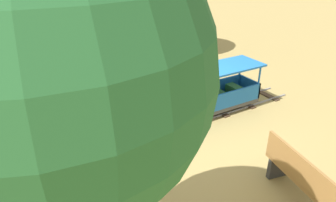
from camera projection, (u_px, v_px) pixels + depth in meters
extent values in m
plane|color=#A38C51|center=(175.00, 124.00, 6.23)|extent=(60.00, 60.00, 0.00)
cube|color=gray|center=(179.00, 128.00, 6.02)|extent=(0.03, 6.05, 0.04)
cube|color=gray|center=(167.00, 118.00, 6.38)|extent=(0.03, 6.05, 0.04)
cube|color=#4C3828|center=(267.00, 95.00, 7.41)|extent=(0.70, 0.14, 0.03)
cube|color=#4C3828|center=(243.00, 102.00, 7.06)|extent=(0.70, 0.14, 0.03)
cube|color=#4C3828|center=(217.00, 110.00, 6.72)|extent=(0.70, 0.14, 0.03)
cube|color=#4C3828|center=(188.00, 119.00, 6.37)|extent=(0.70, 0.14, 0.03)
cube|color=#4C3828|center=(156.00, 128.00, 6.03)|extent=(0.70, 0.14, 0.03)
cube|color=#4C3828|center=(120.00, 139.00, 5.68)|extent=(0.70, 0.14, 0.03)
cube|color=#4C3828|center=(80.00, 152.00, 5.34)|extent=(0.70, 0.14, 0.03)
cube|color=#4C3828|center=(34.00, 166.00, 5.00)|extent=(0.70, 0.14, 0.03)
cube|color=black|center=(120.00, 130.00, 5.60)|extent=(0.58, 1.40, 0.10)
cylinder|color=black|center=(108.00, 116.00, 5.36)|extent=(0.44, 0.85, 0.44)
cylinder|color=#B7932D|center=(84.00, 123.00, 5.16)|extent=(0.37, 0.02, 0.37)
cylinder|color=black|center=(89.00, 103.00, 5.07)|extent=(0.12, 0.12, 0.22)
sphere|color=#B7932D|center=(110.00, 102.00, 5.26)|extent=(0.16, 0.16, 0.16)
cube|color=black|center=(143.00, 108.00, 5.67)|extent=(0.58, 0.45, 0.55)
cube|color=black|center=(142.00, 94.00, 5.54)|extent=(0.66, 0.53, 0.04)
sphere|color=#F2EAB2|center=(80.00, 109.00, 5.03)|extent=(0.10, 0.10, 0.10)
cylinder|color=#2D2D2D|center=(106.00, 142.00, 5.27)|extent=(0.05, 0.32, 0.32)
cylinder|color=#2D2D2D|center=(98.00, 130.00, 5.62)|extent=(0.05, 0.32, 0.32)
cylinder|color=#2D2D2D|center=(143.00, 131.00, 5.59)|extent=(0.05, 0.32, 0.32)
cylinder|color=#2D2D2D|center=(133.00, 120.00, 5.94)|extent=(0.05, 0.32, 0.32)
cube|color=#3F3F3F|center=(209.00, 106.00, 6.54)|extent=(0.66, 2.25, 0.08)
cube|color=blue|center=(219.00, 102.00, 6.20)|extent=(0.04, 2.25, 0.35)
cube|color=blue|center=(201.00, 91.00, 6.68)|extent=(0.04, 2.25, 0.35)
cube|color=blue|center=(164.00, 109.00, 5.94)|extent=(0.66, 0.04, 0.35)
cube|color=blue|center=(249.00, 86.00, 6.94)|extent=(0.66, 0.04, 0.35)
cylinder|color=blue|center=(173.00, 106.00, 5.63)|extent=(0.04, 0.04, 0.75)
cylinder|color=blue|center=(158.00, 94.00, 6.09)|extent=(0.04, 0.04, 0.75)
cylinder|color=blue|center=(259.00, 82.00, 6.61)|extent=(0.04, 0.04, 0.75)
cylinder|color=blue|center=(239.00, 74.00, 7.07)|extent=(0.04, 0.04, 0.75)
cube|color=blue|center=(211.00, 70.00, 6.18)|extent=(0.76, 2.35, 0.04)
cube|color=#2D6B33|center=(236.00, 92.00, 6.80)|extent=(0.50, 0.20, 0.24)
cube|color=#2D6B33|center=(219.00, 96.00, 6.58)|extent=(0.50, 0.20, 0.24)
cube|color=#2D6B33|center=(200.00, 102.00, 6.36)|extent=(0.50, 0.20, 0.24)
cube|color=#2D6B33|center=(180.00, 107.00, 6.13)|extent=(0.50, 0.20, 0.24)
cylinder|color=#262626|center=(184.00, 121.00, 6.01)|extent=(0.04, 0.24, 0.24)
cylinder|color=#262626|center=(172.00, 111.00, 6.36)|extent=(0.04, 0.24, 0.24)
cylinder|color=#262626|center=(244.00, 102.00, 6.73)|extent=(0.04, 0.24, 0.24)
cylinder|color=#262626|center=(230.00, 95.00, 7.08)|extent=(0.04, 0.24, 0.24)
cylinder|color=#282D47|center=(136.00, 98.00, 6.38)|extent=(0.12, 0.12, 0.80)
cylinder|color=#282D47|center=(133.00, 95.00, 6.52)|extent=(0.12, 0.12, 0.80)
cylinder|color=white|center=(133.00, 66.00, 6.15)|extent=(0.30, 0.30, 0.55)
sphere|color=tan|center=(132.00, 47.00, 5.98)|extent=(0.22, 0.22, 0.22)
cylinder|color=black|center=(132.00, 41.00, 5.92)|extent=(0.20, 0.20, 0.06)
cube|color=olive|center=(307.00, 178.00, 4.13)|extent=(1.35, 0.66, 0.06)
cube|color=olive|center=(299.00, 169.00, 3.98)|extent=(1.28, 0.31, 0.40)
cube|color=#333333|center=(278.00, 165.00, 4.70)|extent=(0.14, 0.33, 0.42)
sphere|color=#235B2D|center=(55.00, 70.00, 1.89)|extent=(2.03, 2.03, 2.03)
cylinder|color=brown|center=(154.00, 29.00, 9.74)|extent=(0.23, 0.23, 1.76)
cylinder|color=tan|center=(198.00, 35.00, 10.78)|extent=(0.08, 0.08, 0.90)
cylinder|color=tan|center=(163.00, 41.00, 10.14)|extent=(0.08, 0.08, 0.90)
cylinder|color=tan|center=(123.00, 47.00, 9.49)|extent=(0.08, 0.08, 0.90)
cylinder|color=tan|center=(78.00, 54.00, 8.85)|extent=(0.08, 0.08, 0.90)
cylinder|color=tan|center=(25.00, 62.00, 8.21)|extent=(0.08, 0.08, 0.90)
cube|color=tan|center=(101.00, 43.00, 9.07)|extent=(0.04, 7.05, 0.06)
cube|color=tan|center=(102.00, 53.00, 9.21)|extent=(0.04, 7.05, 0.06)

